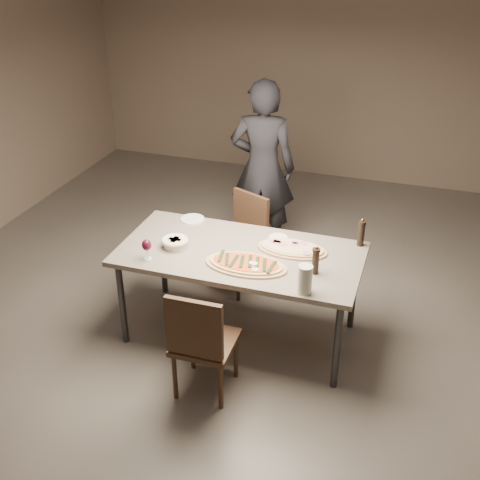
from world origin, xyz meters
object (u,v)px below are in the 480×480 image
(dining_table, at_px, (240,258))
(ham_pizza, at_px, (292,248))
(chair_near, at_px, (201,339))
(diner, at_px, (263,168))
(bread_basket, at_px, (175,242))
(pepper_mill_left, at_px, (316,261))
(zucchini_pizza, at_px, (246,264))
(carafe, at_px, (305,279))
(chair_far, at_px, (243,236))

(dining_table, height_order, ham_pizza, ham_pizza)
(chair_near, relative_size, diner, 0.50)
(chair_near, bearing_deg, bread_basket, 123.82)
(pepper_mill_left, bearing_deg, chair_near, -135.07)
(zucchini_pizza, distance_m, ham_pizza, 0.41)
(pepper_mill_left, height_order, carafe, pepper_mill_left)
(ham_pizza, xyz_separation_m, carafe, (0.21, -0.52, 0.08))
(ham_pizza, distance_m, bread_basket, 0.88)
(chair_far, bearing_deg, carafe, 149.12)
(pepper_mill_left, relative_size, chair_far, 0.25)
(bread_basket, xyz_separation_m, diner, (0.24, 1.50, 0.05))
(pepper_mill_left, bearing_deg, dining_table, 168.34)
(chair_near, bearing_deg, pepper_mill_left, 44.14)
(ham_pizza, xyz_separation_m, chair_near, (-0.39, -0.88, -0.29))
(carafe, xyz_separation_m, diner, (-0.81, 1.80, -0.01))
(pepper_mill_left, distance_m, diner, 1.75)
(chair_near, relative_size, chair_far, 1.01)
(dining_table, distance_m, bread_basket, 0.50)
(diner, bearing_deg, carafe, 107.05)
(dining_table, bearing_deg, bread_basket, -170.47)
(dining_table, bearing_deg, chair_near, -92.46)
(dining_table, relative_size, pepper_mill_left, 8.35)
(dining_table, relative_size, chair_far, 2.12)
(ham_pizza, distance_m, chair_far, 0.87)
(ham_pizza, relative_size, carafe, 2.63)
(pepper_mill_left, bearing_deg, carafe, -93.62)
(zucchini_pizza, xyz_separation_m, bread_basket, (-0.59, 0.10, 0.03))
(pepper_mill_left, relative_size, diner, 0.13)
(zucchini_pizza, relative_size, carafe, 2.99)
(chair_near, bearing_deg, diner, 94.77)
(bread_basket, relative_size, chair_far, 0.24)
(bread_basket, height_order, chair_near, chair_near)
(pepper_mill_left, xyz_separation_m, chair_near, (-0.62, -0.62, -0.37))
(zucchini_pizza, relative_size, bread_basket, 2.99)
(ham_pizza, distance_m, carafe, 0.57)
(bread_basket, xyz_separation_m, chair_far, (0.27, 0.81, -0.32))
(ham_pizza, relative_size, pepper_mill_left, 2.45)
(bread_basket, distance_m, pepper_mill_left, 1.08)
(ham_pizza, height_order, chair_near, chair_near)
(dining_table, height_order, diner, diner)
(dining_table, relative_size, zucchini_pizza, 2.99)
(carafe, bearing_deg, bread_basket, 164.25)
(dining_table, height_order, pepper_mill_left, pepper_mill_left)
(carafe, height_order, chair_near, carafe)
(pepper_mill_left, bearing_deg, ham_pizza, 130.83)
(carafe, distance_m, chair_near, 0.80)
(ham_pizza, bearing_deg, carafe, -50.86)
(bread_basket, height_order, pepper_mill_left, pepper_mill_left)
(zucchini_pizza, distance_m, pepper_mill_left, 0.50)
(chair_near, bearing_deg, chair_far, 96.17)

